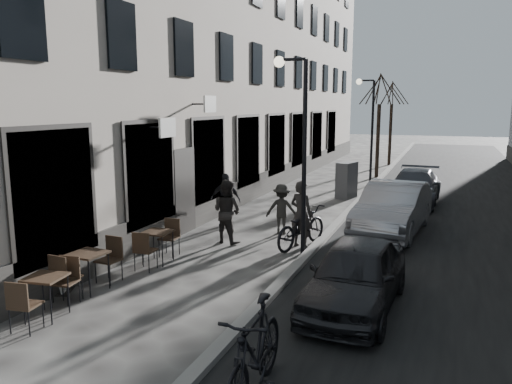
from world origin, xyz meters
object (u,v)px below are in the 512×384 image
Objects in this scene: tree_near at (380,89)px; pedestrian_near at (227,211)px; streetlamp_near at (298,133)px; bistro_set_b at (89,268)px; streetlamp_far at (369,120)px; utility_cabinet at (347,180)px; bistro_set_c at (158,244)px; bicycle at (301,227)px; sign_board at (61,273)px; pedestrian_far at (225,200)px; bistro_set_a at (46,292)px; car_near at (356,275)px; moped at (255,353)px; tree_far at (392,92)px; pedestrian_mid at (282,209)px; car_mid at (393,208)px; car_far at (414,187)px.

tree_near reaches higher than pedestrian_near.
streetlamp_near reaches higher than bistro_set_b.
utility_cabinet is (-0.29, -3.65, -2.41)m from streetlamp_far.
bicycle reaches higher than bistro_set_c.
bistro_set_c is 2.55m from sign_board.
pedestrian_near is at bearing 67.08° from bistro_set_c.
tree_near is 17.80m from bistro_set_c.
pedestrian_far is at bearing -49.63° from pedestrian_near.
bistro_set_a is 5.94m from pedestrian_near.
moped reaches higher than car_near.
bistro_set_a is at bearing -96.93° from tree_far.
tree_near reaches higher than pedestrian_mid.
pedestrian_far is at bearing -97.62° from utility_cabinet.
streetlamp_far is 2.94× the size of pedestrian_far.
bistro_set_b is 4.65m from pedestrian_near.
pedestrian_far reaches higher than bistro_set_a.
bistro_set_b is at bearing -101.37° from bistro_set_c.
utility_cabinet is 6.60m from pedestrian_mid.
bicycle is at bearing 38.80° from bistro_set_c.
sign_board reaches higher than bistro_set_a.
streetlamp_far is 0.89× the size of tree_far.
bistro_set_c reaches higher than bistro_set_a.
pedestrian_far is (-2.98, -10.00, -2.30)m from streetlamp_far.
tree_far reaches higher than car_near.
streetlamp_far is at bearing -71.87° from bicycle.
car_mid reaches higher than utility_cabinet.
bicycle is at bearing -90.48° from tree_near.
pedestrian_mid reaches higher than car_far.
pedestrian_mid reaches higher than car_near.
utility_cabinet is (-0.29, 8.35, -2.41)m from streetlamp_near.
tree_far is 20.83m from bicycle.
bicycle is (0.24, -7.77, -0.19)m from utility_cabinet.
pedestrian_mid is at bearing -94.63° from tree_near.
bistro_set_a is 0.90× the size of pedestrian_near.
bistro_set_b is 0.59m from sign_board.
bicycle is 1.42× the size of pedestrian_mid.
bistro_set_a is at bearing 94.46° from pedestrian_near.
sign_board is at bearing -90.13° from utility_cabinet.
bicycle is at bearing -157.46° from pedestrian_near.
bistro_set_c is at bearing -100.17° from tree_near.
bicycle is (-0.05, 0.58, -2.59)m from streetlamp_near.
car_near is (2.08, -3.06, -2.50)m from streetlamp_near.
tree_near reaches higher than bistro_set_c.
streetlamp_far reaches higher than car_far.
streetlamp_far is at bearing 90.00° from streetlamp_near.
pedestrian_far is at bearing 114.25° from moped.
car_near reaches higher than bistro_set_b.
car_mid is at bearing -49.85° from utility_cabinet.
moped is at bearing -86.56° from tree_near.
pedestrian_near is at bearing -87.53° from utility_cabinet.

